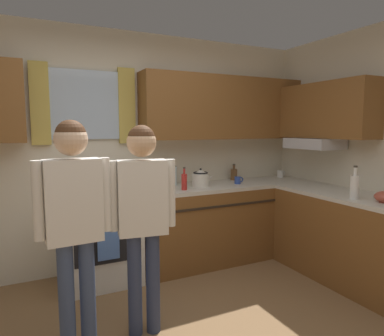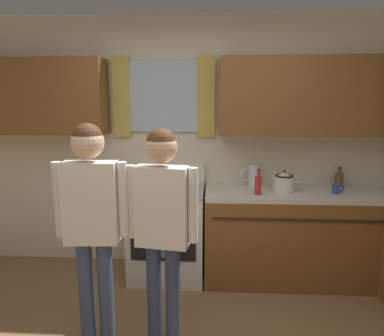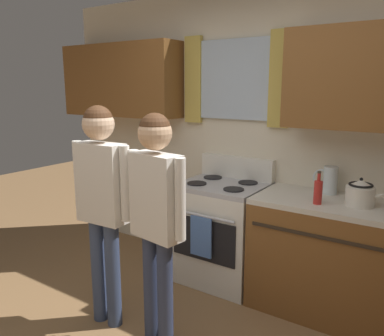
# 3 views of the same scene
# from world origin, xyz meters

# --- Properties ---
(back_wall_unit) EXTENTS (4.60, 0.42, 2.60)m
(back_wall_unit) POSITION_xyz_m (0.04, 1.81, 1.51)
(back_wall_unit) COLOR beige
(back_wall_unit) RESTS_ON ground
(stove_oven) EXTENTS (0.72, 0.67, 1.10)m
(stove_oven) POSITION_xyz_m (-0.27, 1.54, 0.47)
(stove_oven) COLOR silver
(stove_oven) RESTS_ON ground
(bottle_sauce_red) EXTENTS (0.06, 0.06, 0.25)m
(bottle_sauce_red) POSITION_xyz_m (0.59, 1.40, 0.99)
(bottle_sauce_red) COLOR red
(bottle_sauce_red) RESTS_ON kitchen_counter_run
(stovetop_kettle) EXTENTS (0.27, 0.20, 0.21)m
(stovetop_kettle) POSITION_xyz_m (0.86, 1.53, 1.00)
(stovetop_kettle) COLOR silver
(stovetop_kettle) RESTS_ON kitchen_counter_run
(water_pitcher) EXTENTS (0.19, 0.11, 0.22)m
(water_pitcher) POSITION_xyz_m (0.59, 1.73, 1.01)
(water_pitcher) COLOR silver
(water_pitcher) RESTS_ON kitchen_counter_run
(adult_left) EXTENTS (0.50, 0.22, 1.61)m
(adult_left) POSITION_xyz_m (-0.65, 0.48, 1.02)
(adult_left) COLOR #38476B
(adult_left) RESTS_ON ground
(adult_in_plaid) EXTENTS (0.49, 0.21, 1.58)m
(adult_in_plaid) POSITION_xyz_m (-0.17, 0.49, 1.00)
(adult_in_plaid) COLOR #2D3856
(adult_in_plaid) RESTS_ON ground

